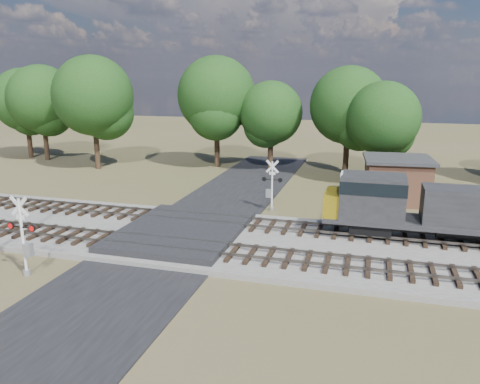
% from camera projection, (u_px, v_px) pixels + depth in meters
% --- Properties ---
extents(ground, '(160.00, 160.00, 0.00)m').
position_uv_depth(ground, '(179.00, 240.00, 27.99)').
color(ground, '#454726').
rests_on(ground, ground).
extents(ballast_bed, '(140.00, 10.00, 0.30)m').
position_uv_depth(ballast_bed, '(350.00, 251.00, 25.76)').
color(ballast_bed, gray).
rests_on(ballast_bed, ground).
extents(road, '(7.00, 60.00, 0.08)m').
position_uv_depth(road, '(179.00, 239.00, 27.98)').
color(road, black).
rests_on(road, ground).
extents(crossing_panel, '(7.00, 9.00, 0.62)m').
position_uv_depth(crossing_panel, '(182.00, 232.00, 28.38)').
color(crossing_panel, '#262628').
rests_on(crossing_panel, ground).
extents(track_near, '(140.00, 2.60, 0.33)m').
position_uv_depth(track_near, '(217.00, 250.00, 25.20)').
color(track_near, black).
rests_on(track_near, ballast_bed).
extents(track_far, '(140.00, 2.60, 0.33)m').
position_uv_depth(track_far, '(242.00, 223.00, 29.86)').
color(track_far, black).
rests_on(track_far, ballast_bed).
extents(crossing_signal_near, '(1.63, 0.35, 4.04)m').
position_uv_depth(crossing_signal_near, '(25.00, 243.00, 22.61)').
color(crossing_signal_near, silver).
rests_on(crossing_signal_near, ground).
extents(crossing_signal_far, '(1.51, 0.33, 3.75)m').
position_uv_depth(crossing_signal_far, '(271.00, 190.00, 33.73)').
color(crossing_signal_far, silver).
rests_on(crossing_signal_far, ground).
extents(equipment_shed, '(5.46, 5.46, 3.45)m').
position_uv_depth(equipment_shed, '(397.00, 179.00, 36.33)').
color(equipment_shed, '#4C3020').
rests_on(equipment_shed, ground).
extents(treeline, '(77.28, 12.67, 11.65)m').
position_uv_depth(treeline, '(293.00, 106.00, 45.31)').
color(treeline, black).
rests_on(treeline, ground).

